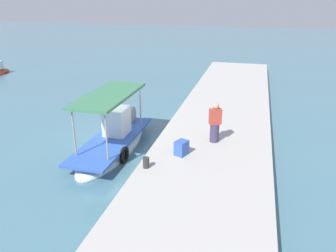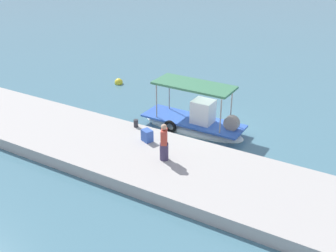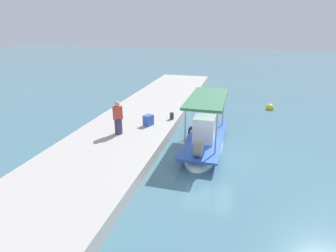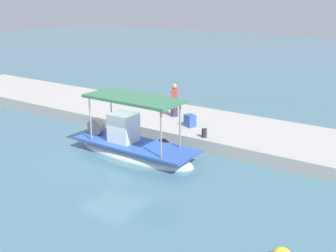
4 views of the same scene
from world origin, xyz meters
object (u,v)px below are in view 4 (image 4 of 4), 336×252
Objects in this scene: main_fishing_boat at (133,146)px; fisherman_near_bollard at (174,102)px; cargo_crate at (190,121)px; mooring_bollard at (204,133)px.

main_fishing_boat reaches higher than fisherman_near_bollard.
cargo_crate is (-0.91, -3.33, 0.45)m from main_fishing_boat.
mooring_bollard is 1.71m from cargo_crate.
main_fishing_boat is 4.58m from fisherman_near_bollard.
mooring_bollard is (-2.27, -2.31, 0.36)m from main_fishing_boat.
main_fishing_boat is 3.48m from cargo_crate.
fisherman_near_bollard is at bearing -80.91° from main_fishing_boat.
main_fishing_boat is 10.08× the size of cargo_crate.
main_fishing_boat is 3.39× the size of fisherman_near_bollard.
main_fishing_boat is 3.26m from mooring_bollard.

